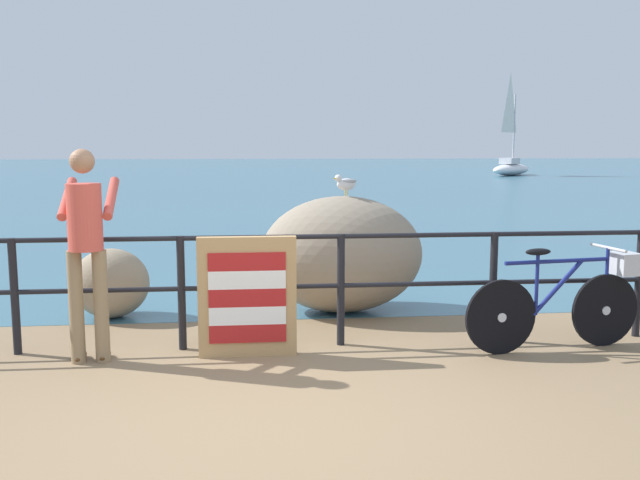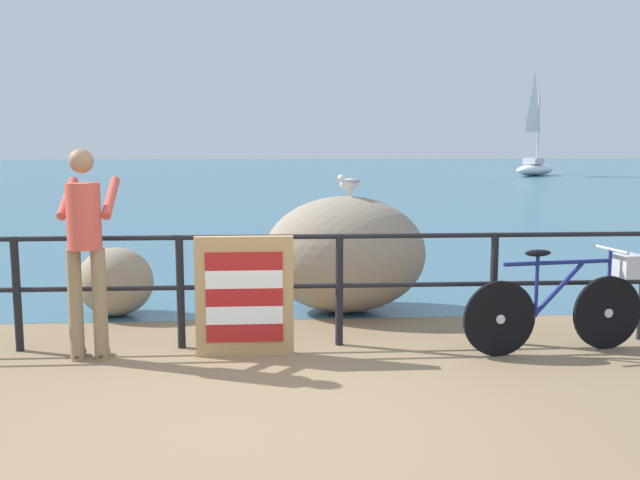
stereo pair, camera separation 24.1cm
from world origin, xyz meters
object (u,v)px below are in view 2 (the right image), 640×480
seagull (349,183)px  folded_deckchair_stack (245,296)px  bicycle (570,300)px  sailboat (535,164)px  person_at_railing (86,244)px  breakwater_boulder_main (345,254)px  breakwater_boulder_left (115,282)px

seagull → folded_deckchair_stack: bearing=20.2°
bicycle → sailboat: sailboat is taller
folded_deckchair_stack → seagull: size_ratio=3.31×
person_at_railing → seagull: (2.39, 1.61, 0.41)m
bicycle → seagull: size_ratio=5.37×
person_at_railing → sailboat: 39.34m
folded_deckchair_stack → sailboat: bearing=65.7°
person_at_railing → sailboat: size_ratio=0.29×
person_at_railing → bicycle: bearing=-92.9°
breakwater_boulder_main → person_at_railing: bearing=-146.2°
seagull → breakwater_boulder_main: bearing=6.7°
person_at_railing → sailboat: sailboat is taller
folded_deckchair_stack → breakwater_boulder_left: bearing=133.5°
person_at_railing → seagull: 2.91m
breakwater_boulder_left → sailboat: size_ratio=0.13×
breakwater_boulder_main → breakwater_boulder_left: breakwater_boulder_main is taller
folded_deckchair_stack → breakwater_boulder_main: (1.02, 1.54, 0.11)m
person_at_railing → breakwater_boulder_main: 2.84m
folded_deckchair_stack → breakwater_boulder_main: 1.85m
person_at_railing → breakwater_boulder_main: bearing=-58.5°
sailboat → breakwater_boulder_left: bearing=-162.9°
bicycle → breakwater_boulder_left: size_ratio=2.11×
bicycle → person_at_railing: 4.20m
breakwater_boulder_main → sailboat: sailboat is taller
seagull → sailboat: sailboat is taller
folded_deckchair_stack → sailboat: sailboat is taller
person_at_railing → sailboat: bearing=-28.3°
seagull → person_at_railing: bearing=-1.8°
breakwater_boulder_main → breakwater_boulder_left: 2.47m
bicycle → folded_deckchair_stack: (-2.85, 0.07, 0.06)m
person_at_railing → breakwater_boulder_left: bearing=2.3°
folded_deckchair_stack → seagull: seagull is taller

